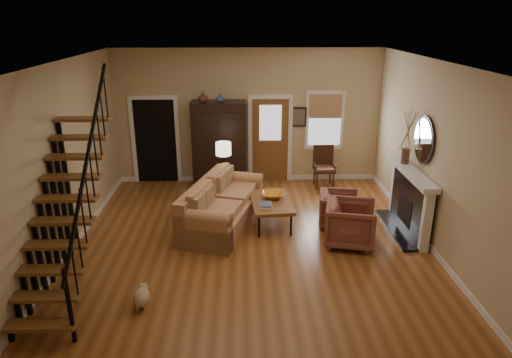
{
  "coord_description": "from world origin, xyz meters",
  "views": [
    {
      "loc": [
        -0.15,
        -7.56,
        4.04
      ],
      "look_at": [
        0.1,
        0.4,
        1.15
      ],
      "focal_mm": 32.0,
      "sensor_mm": 36.0,
      "label": 1
    }
  ],
  "objects_px": {
    "side_chair": "(324,167)",
    "floor_lamp": "(224,175)",
    "sofa": "(223,205)",
    "coffee_table": "(271,212)",
    "armchair_left": "(350,224)",
    "armoire": "(220,145)",
    "armchair_right": "(339,209)"
  },
  "relations": [
    {
      "from": "side_chair",
      "to": "floor_lamp",
      "type": "bearing_deg",
      "value": -155.96
    },
    {
      "from": "sofa",
      "to": "floor_lamp",
      "type": "height_order",
      "value": "floor_lamp"
    },
    {
      "from": "coffee_table",
      "to": "armchair_left",
      "type": "bearing_deg",
      "value": -32.96
    },
    {
      "from": "armoire",
      "to": "side_chair",
      "type": "height_order",
      "value": "armoire"
    },
    {
      "from": "armchair_left",
      "to": "floor_lamp",
      "type": "bearing_deg",
      "value": 64.3
    },
    {
      "from": "sofa",
      "to": "side_chair",
      "type": "height_order",
      "value": "side_chair"
    },
    {
      "from": "armoire",
      "to": "armchair_right",
      "type": "bearing_deg",
      "value": -43.94
    },
    {
      "from": "sofa",
      "to": "coffee_table",
      "type": "height_order",
      "value": "sofa"
    },
    {
      "from": "armoire",
      "to": "sofa",
      "type": "xyz_separation_m",
      "value": [
        0.15,
        -2.33,
        -0.6
      ]
    },
    {
      "from": "sofa",
      "to": "side_chair",
      "type": "relative_size",
      "value": 2.38
    },
    {
      "from": "floor_lamp",
      "to": "armoire",
      "type": "bearing_deg",
      "value": 96.49
    },
    {
      "from": "coffee_table",
      "to": "floor_lamp",
      "type": "height_order",
      "value": "floor_lamp"
    },
    {
      "from": "armoire",
      "to": "armchair_left",
      "type": "xyz_separation_m",
      "value": [
        2.52,
        -3.17,
        -0.64
      ]
    },
    {
      "from": "armchair_right",
      "to": "sofa",
      "type": "bearing_deg",
      "value": 97.92
    },
    {
      "from": "floor_lamp",
      "to": "side_chair",
      "type": "distance_m",
      "value": 2.64
    },
    {
      "from": "armchair_left",
      "to": "side_chair",
      "type": "height_order",
      "value": "side_chair"
    },
    {
      "from": "sofa",
      "to": "floor_lamp",
      "type": "distance_m",
      "value": 1.09
    },
    {
      "from": "armchair_left",
      "to": "armchair_right",
      "type": "bearing_deg",
      "value": 16.36
    },
    {
      "from": "coffee_table",
      "to": "armchair_right",
      "type": "relative_size",
      "value": 1.73
    },
    {
      "from": "armoire",
      "to": "armchair_right",
      "type": "distance_m",
      "value": 3.51
    },
    {
      "from": "side_chair",
      "to": "coffee_table",
      "type": "bearing_deg",
      "value": -124.85
    },
    {
      "from": "armchair_left",
      "to": "side_chair",
      "type": "xyz_separation_m",
      "value": [
        0.03,
        2.97,
        0.1
      ]
    },
    {
      "from": "floor_lamp",
      "to": "coffee_table",
      "type": "bearing_deg",
      "value": -45.52
    },
    {
      "from": "armchair_left",
      "to": "side_chair",
      "type": "distance_m",
      "value": 2.98
    },
    {
      "from": "coffee_table",
      "to": "side_chair",
      "type": "relative_size",
      "value": 1.3
    },
    {
      "from": "floor_lamp",
      "to": "side_chair",
      "type": "height_order",
      "value": "floor_lamp"
    },
    {
      "from": "floor_lamp",
      "to": "sofa",
      "type": "bearing_deg",
      "value": -89.81
    },
    {
      "from": "side_chair",
      "to": "armoire",
      "type": "bearing_deg",
      "value": 175.52
    },
    {
      "from": "armoire",
      "to": "coffee_table",
      "type": "xyz_separation_m",
      "value": [
        1.12,
        -2.26,
        -0.8
      ]
    },
    {
      "from": "sofa",
      "to": "armchair_right",
      "type": "xyz_separation_m",
      "value": [
        2.33,
        -0.06,
        -0.1
      ]
    },
    {
      "from": "side_chair",
      "to": "armchair_right",
      "type": "bearing_deg",
      "value": -91.93
    },
    {
      "from": "sofa",
      "to": "coffee_table",
      "type": "distance_m",
      "value": 0.99
    }
  ]
}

